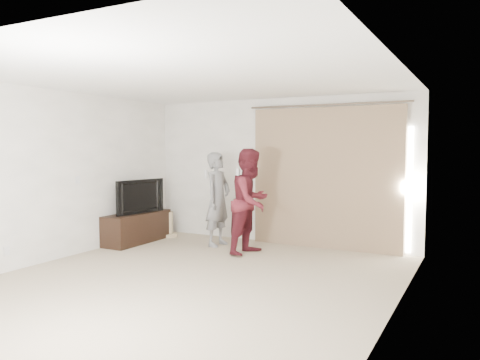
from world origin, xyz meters
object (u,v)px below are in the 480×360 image
object	(u,v)px
person_man	(218,199)
person_woman	(251,201)
tv_console	(137,228)
tv	(137,196)

from	to	relation	value
person_man	person_woman	size ratio (longest dim) A/B	0.96
tv_console	tv	bearing A→B (deg)	0.00
tv	person_man	distance (m)	1.51
tv	person_man	world-z (taller)	person_man
person_man	tv	bearing A→B (deg)	-162.91
tv_console	person_woman	world-z (taller)	person_woman
tv_console	tv	size ratio (longest dim) A/B	1.32
person_man	tv_console	bearing A→B (deg)	-162.91
tv_console	person_man	bearing A→B (deg)	17.09
tv	person_woman	distance (m)	2.24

